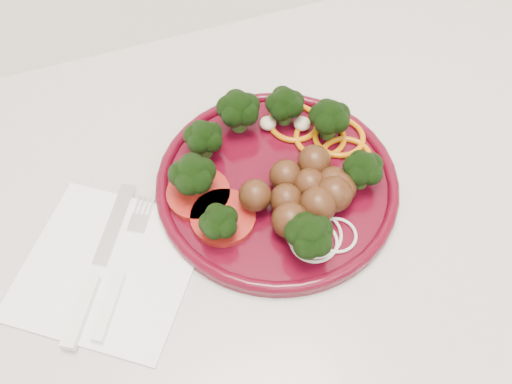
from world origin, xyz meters
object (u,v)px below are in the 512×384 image
object	(u,v)px
plate	(279,177)
napkin	(109,267)
knife	(92,282)
fork	(115,288)

from	to	relation	value
plate	napkin	xyz separation A→B (m)	(-0.21, -0.04, -0.02)
plate	knife	bearing A→B (deg)	-167.74
knife	fork	world-z (taller)	knife
plate	knife	world-z (taller)	plate
knife	plate	bearing A→B (deg)	-47.44
plate	knife	size ratio (longest dim) A/B	1.57
plate	fork	xyz separation A→B (m)	(-0.21, -0.07, -0.01)
plate	fork	size ratio (longest dim) A/B	1.77
knife	fork	size ratio (longest dim) A/B	1.13
plate	napkin	size ratio (longest dim) A/B	1.60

